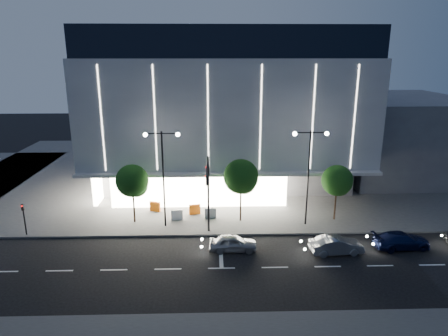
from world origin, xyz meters
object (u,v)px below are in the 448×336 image
traffic_mast (208,184)px  ped_signal_far (24,216)px  street_lamp_west (163,165)px  barrier_d (210,213)px  tree_left (133,183)px  tree_mid (241,178)px  barrier_a (155,207)px  car_second (336,245)px  car_third (401,240)px  car_lead (233,243)px  barrier_b (177,215)px  tree_right (337,182)px  barrier_c (195,209)px  street_lamp_east (309,164)px

traffic_mast → ped_signal_far: (-16.00, 1.16, -3.14)m
street_lamp_west → barrier_d: 6.95m
traffic_mast → tree_left: traffic_mast is taller
traffic_mast → tree_left: 7.95m
tree_mid → barrier_a: bearing=163.3°
car_second → tree_mid: bearing=42.7°
ped_signal_far → car_third: (31.85, -3.19, -1.21)m
tree_left → car_lead: (8.97, -5.76, -3.37)m
ped_signal_far → barrier_b: ped_signal_far is taller
car_third → ped_signal_far: bearing=78.6°
tree_left → tree_right: tree_left is taller
tree_mid → car_third: (12.82, -5.71, -3.65)m
street_lamp_west → ped_signal_far: 12.76m
barrier_a → tree_mid: bearing=4.9°
tree_mid → barrier_b: size_ratio=5.59×
traffic_mast → car_third: traffic_mast is taller
car_second → barrier_c: 14.19m
tree_right → barrier_c: (-13.43, 1.67, -3.23)m
barrier_a → barrier_c: 4.11m
street_lamp_east → car_lead: bearing=-145.9°
car_lead → car_second: 8.25m
traffic_mast → car_third: size_ratio=1.51×
traffic_mast → car_second: (10.22, -2.78, -4.33)m
traffic_mast → tree_mid: traffic_mast is taller
street_lamp_east → ped_signal_far: 25.37m
barrier_b → barrier_d: same height
tree_right → barrier_b: bearing=178.7°
barrier_c → car_lead: bearing=-77.8°
barrier_a → barrier_c: bearing=9.4°
barrier_a → street_lamp_west: bearing=-46.5°
tree_left → tree_right: bearing=-0.0°
street_lamp_east → barrier_b: street_lamp_east is taller
barrier_a → barrier_d: (5.57, -1.84, 0.00)m
tree_right → barrier_c: size_ratio=5.01×
car_third → traffic_mast: bearing=77.0°
tree_mid → tree_right: 9.01m
car_second → barrier_a: (-15.64, 9.00, -0.05)m
ped_signal_far → tree_left: size_ratio=0.52×
tree_left → barrier_b: 5.19m
barrier_d → car_second: bearing=-40.2°
car_third → tree_right: bearing=28.1°
car_third → barrier_c: bearing=61.2°
street_lamp_west → car_third: (19.85, -4.69, -5.28)m
tree_left → barrier_d: (7.12, 0.69, -3.38)m
barrier_d → barrier_c: bearing=143.0°
barrier_b → traffic_mast: bearing=-59.0°
car_third → barrier_d: size_ratio=4.26×
barrier_a → barrier_b: 3.22m
tree_left → barrier_a: tree_left is taller
traffic_mast → tree_right: bearing=17.0°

